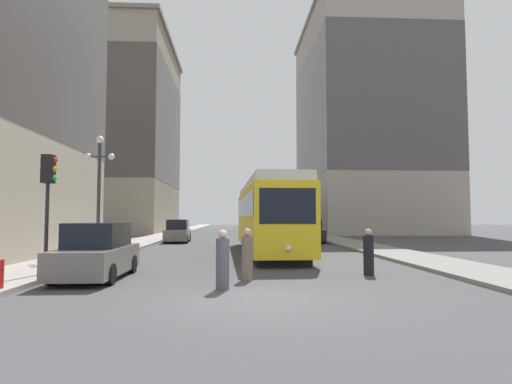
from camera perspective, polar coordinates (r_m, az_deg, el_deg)
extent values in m
plane|color=#424244|center=(10.51, 0.73, -14.49)|extent=(200.00, 200.00, 0.00)
cube|color=gray|center=(50.85, -11.34, -5.59)|extent=(2.96, 120.00, 0.15)
cube|color=gray|center=(51.06, 6.69, -5.63)|extent=(2.96, 120.00, 0.15)
cube|color=black|center=(23.55, 1.50, -7.94)|extent=(2.61, 13.73, 0.35)
cube|color=yellow|center=(23.48, 1.49, -3.74)|extent=(3.04, 14.93, 3.10)
cube|color=black|center=(23.49, 1.49, -2.04)|extent=(3.05, 14.34, 1.08)
cube|color=silver|center=(23.54, 1.48, 0.57)|extent=(2.82, 14.63, 0.44)
cube|color=black|center=(16.14, 4.36, -1.92)|extent=(2.21, 0.14, 1.40)
sphere|color=#F2EACC|center=(16.11, 4.42, -7.77)|extent=(0.24, 0.24, 0.24)
cube|color=black|center=(43.35, 4.37, -5.89)|extent=(2.44, 10.44, 0.35)
cube|color=silver|center=(43.31, 4.36, -3.61)|extent=(2.85, 11.35, 3.10)
cube|color=black|center=(43.31, 4.36, -2.90)|extent=(2.86, 10.90, 1.30)
cube|color=black|center=(37.72, 5.25, -3.16)|extent=(2.31, 0.14, 1.71)
cylinder|color=black|center=(32.74, -12.45, -6.35)|extent=(0.20, 0.65, 0.64)
cylinder|color=black|center=(35.39, -11.88, -6.14)|extent=(0.20, 0.65, 0.64)
cylinder|color=black|center=(32.56, -9.45, -6.40)|extent=(0.20, 0.65, 0.64)
cylinder|color=black|center=(35.22, -9.11, -6.18)|extent=(0.20, 0.65, 0.64)
cube|color=slate|center=(33.95, -10.71, -5.80)|extent=(1.94, 4.37, 0.84)
cube|color=black|center=(34.04, -10.68, -4.41)|extent=(1.66, 2.42, 0.80)
cylinder|color=black|center=(13.78, -26.27, -10.16)|extent=(0.18, 0.64, 0.64)
cylinder|color=black|center=(16.27, -22.52, -9.17)|extent=(0.18, 0.64, 0.64)
cylinder|color=black|center=(13.21, -19.31, -10.62)|extent=(0.18, 0.64, 0.64)
cylinder|color=black|center=(15.80, -16.58, -9.47)|extent=(0.18, 0.64, 0.64)
cube|color=slate|center=(14.71, -21.06, -8.74)|extent=(1.81, 4.34, 0.84)
cube|color=black|center=(14.75, -20.86, -5.53)|extent=(1.59, 2.39, 0.80)
cylinder|color=black|center=(34.66, 8.03, -6.24)|extent=(0.21, 0.65, 0.64)
cylinder|color=black|center=(31.95, 9.20, -6.46)|extent=(0.21, 0.65, 0.64)
cylinder|color=black|center=(34.30, 5.23, -6.29)|extent=(0.21, 0.65, 0.64)
cylinder|color=black|center=(31.56, 6.18, -6.52)|extent=(0.21, 0.65, 0.64)
cube|color=black|center=(33.09, 7.14, -5.89)|extent=(1.98, 4.57, 0.84)
cube|color=black|center=(32.96, 7.17, -4.47)|extent=(1.68, 2.54, 0.80)
cylinder|color=black|center=(15.09, 15.21, -8.38)|extent=(0.36, 0.36, 1.37)
sphere|color=tan|center=(15.04, 15.16, -5.37)|extent=(0.24, 0.24, 0.24)
cylinder|color=#6B5B4C|center=(13.42, -1.21, -9.06)|extent=(0.37, 0.37, 1.41)
sphere|color=tan|center=(13.37, -1.21, -5.57)|extent=(0.25, 0.25, 0.25)
cylinder|color=#4C4C56|center=(11.75, -4.61, -9.81)|extent=(0.37, 0.37, 1.42)
sphere|color=tan|center=(11.69, -4.59, -5.81)|extent=(0.25, 0.25, 0.25)
cylinder|color=#232328|center=(15.39, -26.79, -2.69)|extent=(0.12, 0.12, 3.94)
cube|color=black|center=(15.48, -26.64, 2.84)|extent=(0.36, 0.36, 0.95)
sphere|color=red|center=(15.43, -25.92, 3.97)|extent=(0.18, 0.18, 0.18)
sphere|color=gold|center=(15.40, -25.95, 2.85)|extent=(0.18, 0.18, 0.18)
sphere|color=green|center=(15.37, -25.98, 1.73)|extent=(0.18, 0.18, 0.18)
cylinder|color=#333338|center=(20.95, -20.81, -0.97)|extent=(0.16, 0.16, 5.38)
sphere|color=white|center=(21.26, -20.64, 6.73)|extent=(0.36, 0.36, 0.36)
sphere|color=white|center=(21.31, -22.10, 4.54)|extent=(0.31, 0.31, 0.31)
sphere|color=white|center=(20.98, -19.25, 4.61)|extent=(0.31, 0.31, 0.31)
cube|color=#333338|center=(21.14, -20.69, 4.58)|extent=(1.10, 0.06, 0.06)
cube|color=gray|center=(59.40, -17.37, 7.13)|extent=(11.68, 20.86, 25.57)
cube|color=#494440|center=(59.65, -17.35, 8.34)|extent=(11.72, 20.90, 15.34)
cube|color=gray|center=(63.08, -17.14, 18.85)|extent=(12.28, 21.46, 0.50)
cube|color=#A89E8E|center=(59.15, 14.92, 8.58)|extent=(15.85, 21.66, 28.49)
cube|color=#544F4E|center=(59.46, 14.90, 9.92)|extent=(15.89, 21.70, 17.10)
cube|color=gray|center=(63.74, 14.70, 21.43)|extent=(16.45, 22.26, 0.50)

